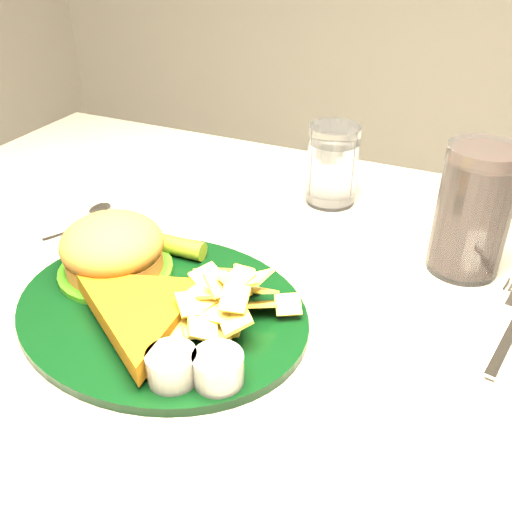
{
  "coord_description": "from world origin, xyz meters",
  "views": [
    {
      "loc": [
        0.24,
        -0.51,
        1.14
      ],
      "look_at": [
        0.02,
        -0.03,
        0.8
      ],
      "focal_mm": 40.0,
      "sensor_mm": 36.0,
      "label": 1
    }
  ],
  "objects_px": {
    "cola_glass": "(473,211)",
    "fork_napkin": "(507,336)",
    "dinner_plate": "(159,285)",
    "table": "(254,474)",
    "water_glass": "(332,165)"
  },
  "relations": [
    {
      "from": "dinner_plate",
      "to": "water_glass",
      "type": "distance_m",
      "value": 0.35
    },
    {
      "from": "table",
      "to": "dinner_plate",
      "type": "height_order",
      "value": "dinner_plate"
    },
    {
      "from": "dinner_plate",
      "to": "table",
      "type": "bearing_deg",
      "value": 68.74
    },
    {
      "from": "water_glass",
      "to": "cola_glass",
      "type": "height_order",
      "value": "cola_glass"
    },
    {
      "from": "cola_glass",
      "to": "fork_napkin",
      "type": "xyz_separation_m",
      "value": [
        0.06,
        -0.12,
        -0.07
      ]
    },
    {
      "from": "dinner_plate",
      "to": "fork_napkin",
      "type": "relative_size",
      "value": 2.12
    },
    {
      "from": "fork_napkin",
      "to": "water_glass",
      "type": "bearing_deg",
      "value": 150.05
    },
    {
      "from": "fork_napkin",
      "to": "dinner_plate",
      "type": "bearing_deg",
      "value": -152.03
    },
    {
      "from": "table",
      "to": "cola_glass",
      "type": "relative_size",
      "value": 7.61
    },
    {
      "from": "dinner_plate",
      "to": "fork_napkin",
      "type": "height_order",
      "value": "dinner_plate"
    },
    {
      "from": "water_glass",
      "to": "fork_napkin",
      "type": "xyz_separation_m",
      "value": [
        0.27,
        -0.23,
        -0.05
      ]
    },
    {
      "from": "dinner_plate",
      "to": "cola_glass",
      "type": "height_order",
      "value": "cola_glass"
    },
    {
      "from": "cola_glass",
      "to": "fork_napkin",
      "type": "distance_m",
      "value": 0.16
    },
    {
      "from": "water_glass",
      "to": "fork_napkin",
      "type": "relative_size",
      "value": 0.74
    },
    {
      "from": "water_glass",
      "to": "cola_glass",
      "type": "bearing_deg",
      "value": -27.14
    }
  ]
}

